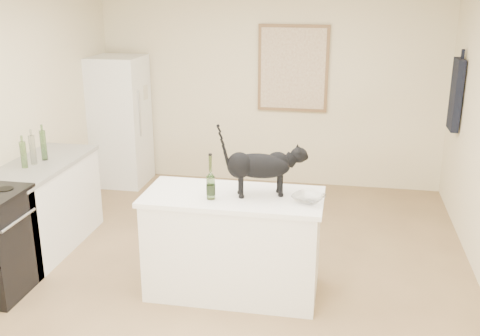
# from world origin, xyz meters

# --- Properties ---
(floor) EXTENTS (5.50, 5.50, 0.00)m
(floor) POSITION_xyz_m (0.00, 0.00, 0.00)
(floor) COLOR #987951
(floor) RESTS_ON ground
(wall_back) EXTENTS (4.50, 0.00, 4.50)m
(wall_back) POSITION_xyz_m (0.00, 2.75, 1.30)
(wall_back) COLOR beige
(wall_back) RESTS_ON ground
(wall_front) EXTENTS (4.50, 0.00, 4.50)m
(wall_front) POSITION_xyz_m (0.00, -2.75, 1.30)
(wall_front) COLOR beige
(wall_front) RESTS_ON ground
(island_base) EXTENTS (1.44, 0.67, 0.86)m
(island_base) POSITION_xyz_m (0.10, -0.20, 0.43)
(island_base) COLOR white
(island_base) RESTS_ON floor
(island_top) EXTENTS (1.50, 0.70, 0.04)m
(island_top) POSITION_xyz_m (0.10, -0.20, 0.88)
(island_top) COLOR white
(island_top) RESTS_ON island_base
(left_cabinets) EXTENTS (0.60, 1.40, 0.86)m
(left_cabinets) POSITION_xyz_m (-1.95, 0.30, 0.43)
(left_cabinets) COLOR white
(left_cabinets) RESTS_ON floor
(left_countertop) EXTENTS (0.62, 1.44, 0.04)m
(left_countertop) POSITION_xyz_m (-1.95, 0.30, 0.88)
(left_countertop) COLOR gray
(left_countertop) RESTS_ON left_cabinets
(fridge) EXTENTS (0.68, 0.68, 1.70)m
(fridge) POSITION_xyz_m (-1.95, 2.35, 0.85)
(fridge) COLOR white
(fridge) RESTS_ON floor
(artwork_frame) EXTENTS (0.90, 0.03, 1.10)m
(artwork_frame) POSITION_xyz_m (0.30, 2.72, 1.55)
(artwork_frame) COLOR brown
(artwork_frame) RESTS_ON wall_back
(artwork_canvas) EXTENTS (0.82, 0.00, 1.02)m
(artwork_canvas) POSITION_xyz_m (0.30, 2.70, 1.55)
(artwork_canvas) COLOR beige
(artwork_canvas) RESTS_ON wall_back
(hanging_garment) EXTENTS (0.08, 0.34, 0.80)m
(hanging_garment) POSITION_xyz_m (2.19, 2.05, 1.40)
(hanging_garment) COLOR black
(hanging_garment) RESTS_ON wall_right
(black_cat) EXTENTS (0.68, 0.37, 0.46)m
(black_cat) POSITION_xyz_m (0.31, -0.17, 1.13)
(black_cat) COLOR black
(black_cat) RESTS_ON island_top
(wine_bottle) EXTENTS (0.08, 0.08, 0.34)m
(wine_bottle) POSITION_xyz_m (-0.06, -0.33, 1.07)
(wine_bottle) COLOR #325421
(wine_bottle) RESTS_ON island_top
(glass_bowl) EXTENTS (0.33, 0.33, 0.06)m
(glass_bowl) POSITION_xyz_m (0.73, -0.26, 0.93)
(glass_bowl) COLOR white
(glass_bowl) RESTS_ON island_top
(fridge_paper) EXTENTS (0.01, 0.15, 0.19)m
(fridge_paper) POSITION_xyz_m (-1.60, 2.46, 1.23)
(fridge_paper) COLOR beige
(fridge_paper) RESTS_ON fridge
(counter_bottle_cluster) EXTENTS (0.12, 0.33, 0.30)m
(counter_bottle_cluster) POSITION_xyz_m (-1.97, 0.28, 1.04)
(counter_bottle_cluster) COLOR #306121
(counter_bottle_cluster) RESTS_ON left_countertop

